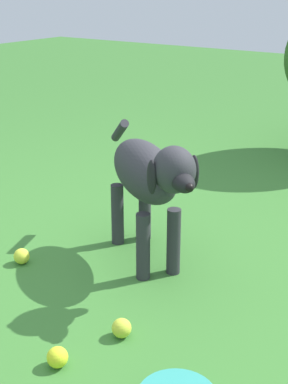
{
  "coord_description": "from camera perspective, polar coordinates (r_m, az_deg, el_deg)",
  "views": [
    {
      "loc": [
        1.55,
        1.0,
        1.11
      ],
      "look_at": [
        -0.17,
        -0.19,
        0.3
      ],
      "focal_mm": 51.62,
      "sensor_mm": 36.0,
      "label": 1
    }
  ],
  "objects": [
    {
      "name": "ground",
      "position": [
        2.16,
        1.62,
        -9.74
      ],
      "size": [
        14.0,
        14.0,
        0.0
      ],
      "primitive_type": "plane",
      "color": "#38722D"
    },
    {
      "name": "dog",
      "position": [
        2.17,
        0.45,
        1.62
      ],
      "size": [
        0.53,
        0.72,
        0.57
      ],
      "rotation": [
        0.0,
        0.0,
        0.95
      ],
      "color": "#2D2D33",
      "rests_on": "ground"
    },
    {
      "name": "tennis_ball_0",
      "position": [
        1.87,
        -2.33,
        -13.87
      ],
      "size": [
        0.07,
        0.07,
        0.07
      ],
      "primitive_type": "sphere",
      "color": "#C4D238",
      "rests_on": "ground"
    },
    {
      "name": "tennis_ball_1",
      "position": [
        1.77,
        -9.05,
        -16.45
      ],
      "size": [
        0.07,
        0.07,
        0.07
      ],
      "primitive_type": "sphere",
      "color": "yellow",
      "rests_on": "ground"
    },
    {
      "name": "tennis_ball_4",
      "position": [
        2.36,
        -12.53,
        -6.49
      ],
      "size": [
        0.07,
        0.07,
        0.07
      ],
      "primitive_type": "sphere",
      "color": "#D3DF3B",
      "rests_on": "ground"
    }
  ]
}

